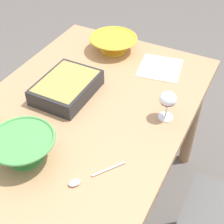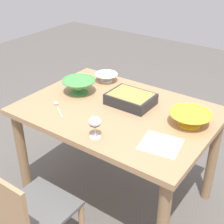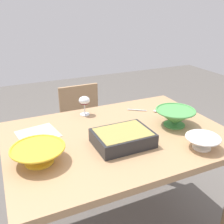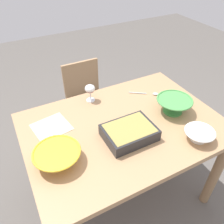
% 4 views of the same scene
% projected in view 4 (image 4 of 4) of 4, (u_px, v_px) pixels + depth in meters
% --- Properties ---
extents(ground_plane, '(8.00, 8.00, 0.00)m').
position_uv_depth(ground_plane, '(121.00, 191.00, 1.99)').
color(ground_plane, '#5B5651').
extents(dining_table, '(1.29, 0.92, 0.78)m').
position_uv_depth(dining_table, '(123.00, 137.00, 1.57)').
color(dining_table, tan).
rests_on(dining_table, ground_plane).
extents(chair, '(0.38, 0.41, 0.81)m').
position_uv_depth(chair, '(87.00, 100.00, 2.28)').
color(chair, '#595959').
rests_on(chair, ground_plane).
extents(wine_glass, '(0.07, 0.07, 0.13)m').
position_uv_depth(wine_glass, '(90.00, 90.00, 1.65)').
color(wine_glass, white).
rests_on(wine_glass, dining_table).
extents(casserole_dish, '(0.31, 0.23, 0.08)m').
position_uv_depth(casserole_dish, '(129.00, 132.00, 1.38)').
color(casserole_dish, '#262628').
rests_on(casserole_dish, dining_table).
extents(mixing_bowl, '(0.26, 0.26, 0.08)m').
position_uv_depth(mixing_bowl, '(57.00, 156.00, 1.23)').
color(mixing_bowl, yellow).
rests_on(mixing_bowl, dining_table).
extents(small_bowl, '(0.18, 0.18, 0.07)m').
position_uv_depth(small_bowl, '(199.00, 134.00, 1.37)').
color(small_bowl, white).
rests_on(small_bowl, dining_table).
extents(serving_bowl, '(0.25, 0.25, 0.11)m').
position_uv_depth(serving_bowl, '(174.00, 105.00, 1.57)').
color(serving_bowl, '#4C994C').
rests_on(serving_bowl, dining_table).
extents(serving_spoon, '(0.20, 0.15, 0.01)m').
position_uv_depth(serving_spoon, '(150.00, 94.00, 1.77)').
color(serving_spoon, silver).
rests_on(serving_spoon, dining_table).
extents(napkin, '(0.25, 0.24, 0.00)m').
position_uv_depth(napkin, '(51.00, 127.00, 1.48)').
color(napkin, beige).
rests_on(napkin, dining_table).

